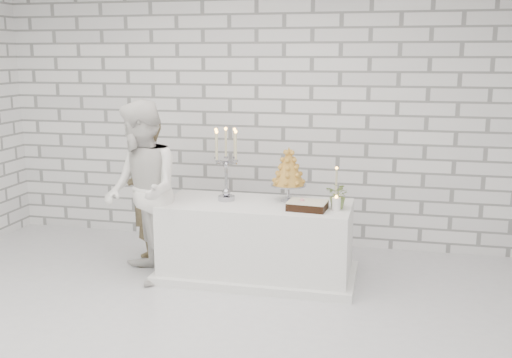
{
  "coord_description": "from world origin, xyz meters",
  "views": [
    {
      "loc": [
        1.49,
        -4.08,
        2.14
      ],
      "look_at": [
        0.33,
        1.02,
        1.05
      ],
      "focal_mm": 41.79,
      "sensor_mm": 36.0,
      "label": 1
    }
  ],
  "objects_px": {
    "cake_table": "(257,240)",
    "candelabra": "(226,164)",
    "groom": "(146,191)",
    "croquembouche": "(289,174)",
    "bride": "(142,192)"
  },
  "relations": [
    {
      "from": "bride",
      "to": "croquembouche",
      "type": "distance_m",
      "value": 1.41
    },
    {
      "from": "cake_table",
      "to": "groom",
      "type": "xyz_separation_m",
      "value": [
        -1.21,
        0.17,
        0.4
      ]
    },
    {
      "from": "croquembouche",
      "to": "groom",
      "type": "bearing_deg",
      "value": 179.03
    },
    {
      "from": "cake_table",
      "to": "bride",
      "type": "bearing_deg",
      "value": -164.16
    },
    {
      "from": "candelabra",
      "to": "croquembouche",
      "type": "relative_size",
      "value": 1.35
    },
    {
      "from": "candelabra",
      "to": "croquembouche",
      "type": "height_order",
      "value": "candelabra"
    },
    {
      "from": "cake_table",
      "to": "groom",
      "type": "relative_size",
      "value": 1.17
    },
    {
      "from": "cake_table",
      "to": "croquembouche",
      "type": "xyz_separation_m",
      "value": [
        0.28,
        0.15,
        0.64
      ]
    },
    {
      "from": "cake_table",
      "to": "croquembouche",
      "type": "relative_size",
      "value": 3.38
    },
    {
      "from": "groom",
      "to": "croquembouche",
      "type": "relative_size",
      "value": 2.9
    },
    {
      "from": "bride",
      "to": "croquembouche",
      "type": "bearing_deg",
      "value": 72.72
    },
    {
      "from": "cake_table",
      "to": "groom",
      "type": "distance_m",
      "value": 1.29
    },
    {
      "from": "cake_table",
      "to": "candelabra",
      "type": "height_order",
      "value": "candelabra"
    },
    {
      "from": "candelabra",
      "to": "bride",
      "type": "bearing_deg",
      "value": -155.35
    },
    {
      "from": "cake_table",
      "to": "bride",
      "type": "height_order",
      "value": "bride"
    }
  ]
}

